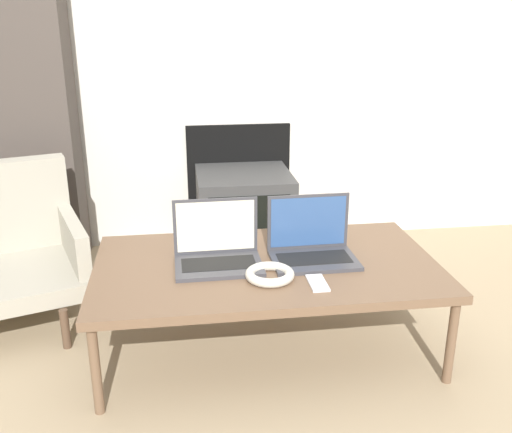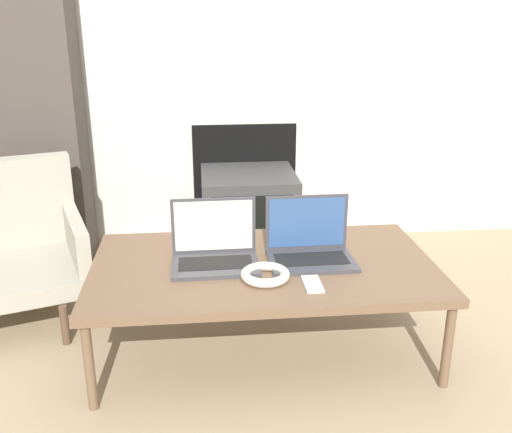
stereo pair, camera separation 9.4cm
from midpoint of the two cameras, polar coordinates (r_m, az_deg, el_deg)
ground_plane at (r=2.20m, az=3.10°, el=-17.88°), size 14.00×14.00×0.00m
wall_back at (r=3.37m, az=-0.88°, el=18.76°), size 7.00×0.08×2.60m
table at (r=2.33m, az=1.89°, el=-5.28°), size 1.38×0.78×0.39m
laptop_left at (r=2.30m, az=-2.98°, el=-3.32°), size 0.35×0.24×0.25m
laptop_right at (r=2.35m, az=6.51°, el=-2.94°), size 0.35×0.25×0.25m
headphones at (r=2.18m, az=2.17°, el=-5.83°), size 0.19×0.19×0.04m
phone at (r=2.15m, az=6.93°, el=-6.73°), size 0.06×0.14×0.01m
tv at (r=3.26m, az=0.07°, el=0.11°), size 0.52×0.51×0.50m
armchair at (r=2.87m, az=-22.73°, el=-2.37°), size 0.81×0.79×0.70m
bookshelf at (r=3.34m, az=-23.43°, el=10.40°), size 0.81×0.32×1.79m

